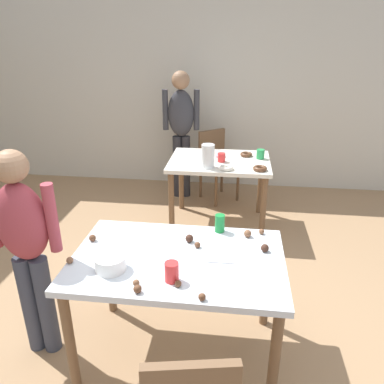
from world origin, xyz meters
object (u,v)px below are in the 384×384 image
(soda_can, at_px, (220,223))
(pitcher_far, at_px, (208,156))
(dining_table_far, at_px, (219,169))
(person_adult_far, at_px, (181,124))
(person_girl_near, at_px, (26,241))
(mixing_bowl, at_px, (111,263))
(chair_far_table, at_px, (216,161))
(dining_table_near, at_px, (178,270))

(soda_can, height_order, pitcher_far, pitcher_far)
(soda_can, xyz_separation_m, pitcher_far, (-0.19, 1.30, 0.06))
(dining_table_far, distance_m, soda_can, 1.57)
(dining_table_far, height_order, person_adult_far, person_adult_far)
(dining_table_far, height_order, pitcher_far, pitcher_far)
(person_girl_near, distance_m, mixing_bowl, 0.57)
(soda_can, bearing_deg, mixing_bowl, -138.19)
(person_adult_far, distance_m, soda_can, 2.37)
(chair_far_table, bearing_deg, person_adult_far, -178.40)
(mixing_bowl, bearing_deg, person_girl_near, 169.41)
(chair_far_table, height_order, mixing_bowl, chair_far_table)
(person_girl_near, relative_size, soda_can, 11.53)
(soda_can, bearing_deg, person_girl_near, -159.89)
(person_adult_far, distance_m, mixing_bowl, 2.81)
(soda_can, bearing_deg, pitcher_far, 98.45)
(chair_far_table, bearing_deg, pitcher_far, -91.33)
(soda_can, bearing_deg, dining_table_near, -123.35)
(dining_table_far, bearing_deg, person_girl_near, -118.19)
(mixing_bowl, relative_size, soda_can, 1.44)
(soda_can, relative_size, pitcher_far, 0.52)
(chair_far_table, xyz_separation_m, mixing_bowl, (-0.42, -2.82, 0.30))
(person_girl_near, bearing_deg, mixing_bowl, -10.59)
(dining_table_far, relative_size, pitcher_far, 4.46)
(dining_table_near, distance_m, chair_far_table, 2.65)
(dining_table_far, bearing_deg, person_adult_far, 125.68)
(dining_table_far, height_order, soda_can, soda_can)
(dining_table_near, bearing_deg, person_adult_far, 98.20)
(dining_table_near, relative_size, mixing_bowl, 7.27)
(chair_far_table, distance_m, person_girl_near, 2.91)
(person_adult_far, bearing_deg, dining_table_far, -54.32)
(dining_table_near, distance_m, mixing_bowl, 0.42)
(pitcher_far, bearing_deg, mixing_bowl, -102.22)
(dining_table_near, relative_size, soda_can, 10.44)
(chair_far_table, xyz_separation_m, person_girl_near, (-0.98, -2.71, 0.34))
(person_adult_far, height_order, soda_can, person_adult_far)
(person_adult_far, bearing_deg, pitcher_far, -67.04)
(chair_far_table, xyz_separation_m, person_adult_far, (-0.44, -0.01, 0.46))
(person_girl_near, xyz_separation_m, person_adult_far, (0.54, 2.70, 0.12))
(dining_table_far, distance_m, person_adult_far, 0.95)
(person_adult_far, relative_size, pitcher_far, 6.71)
(dining_table_near, xyz_separation_m, soda_can, (0.23, 0.35, 0.15))
(dining_table_far, relative_size, soda_can, 8.64)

